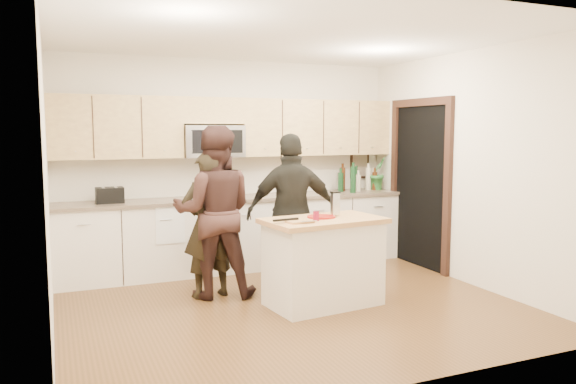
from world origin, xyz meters
name	(u,v)px	position (x,y,z in m)	size (l,w,h in m)	color
floor	(290,305)	(0.00, 0.00, 0.00)	(4.50, 4.50, 0.00)	brown
room_shell	(291,136)	(0.00, 0.00, 1.73)	(4.52, 4.02, 2.71)	beige
back_cabinetry	(239,232)	(0.00, 1.69, 0.47)	(4.50, 0.66, 0.94)	silver
upper_cabinetry	(237,126)	(0.03, 1.83, 1.84)	(4.50, 0.33, 0.75)	#D8B76E
microwave	(212,141)	(-0.31, 1.80, 1.65)	(0.76, 0.41, 0.40)	silver
doorway	(420,179)	(2.23, 0.90, 1.16)	(0.06, 1.25, 2.20)	black
framed_picture	(360,165)	(1.95, 1.98, 1.28)	(0.30, 0.03, 0.38)	black
dish_towel	(168,213)	(-0.95, 1.50, 0.80)	(0.34, 0.60, 0.48)	white
island	(323,261)	(0.32, -0.12, 0.45)	(1.27, 0.83, 0.90)	silver
red_plate	(321,217)	(0.32, -0.06, 0.91)	(0.29, 0.29, 0.02)	maroon
box_grater	(335,203)	(0.50, -0.02, 1.04)	(0.09, 0.07, 0.24)	silver
drink_glass	(316,216)	(0.18, -0.22, 0.95)	(0.06, 0.06, 0.09)	maroon
cutting_board	(300,222)	(-0.02, -0.27, 0.91)	(0.25, 0.16, 0.02)	tan
tongs	(286,220)	(-0.14, -0.22, 0.93)	(0.27, 0.03, 0.02)	black
knife	(309,221)	(0.04, -0.35, 0.92)	(0.18, 0.02, 0.01)	silver
toaster	(110,195)	(-1.59, 1.67, 1.03)	(0.31, 0.22, 0.19)	black
bottle_cluster	(356,178)	(1.72, 1.69, 1.12)	(0.63, 0.37, 0.41)	black
orchid	(378,173)	(2.10, 1.72, 1.18)	(0.26, 0.21, 0.48)	#317A35
woman_left	(208,225)	(-0.69, 0.62, 0.79)	(0.57, 0.38, 1.58)	black
woman_center	(214,212)	(-0.62, 0.61, 0.92)	(0.89, 0.70, 1.84)	black
woman_right	(292,213)	(0.24, 0.51, 0.88)	(1.03, 0.43, 1.76)	black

